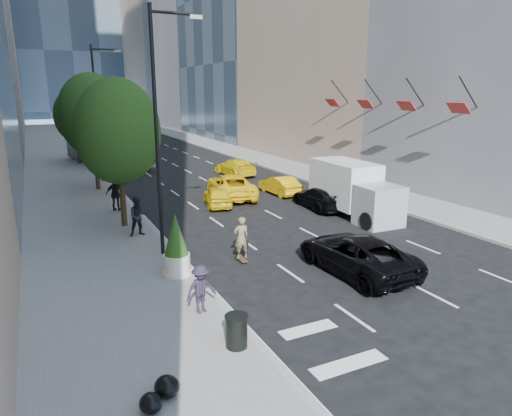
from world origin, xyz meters
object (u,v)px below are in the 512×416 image
trash_can (237,332)px  city_bus (107,147)px  planter_shrub (176,246)px  skateboarder (241,241)px  box_truck (353,189)px  black_sedan_mercedes (320,198)px  black_sedan_lincoln (356,254)px

trash_can → city_bus: bearing=87.0°
trash_can → planter_shrub: bearing=90.0°
planter_shrub → skateboarder: bearing=10.2°
box_truck → skateboarder: bearing=-154.2°
skateboarder → black_sedan_mercedes: skateboarder is taller
skateboarder → box_truck: (8.69, 3.87, 0.62)m
skateboarder → black_sedan_mercedes: bearing=-138.7°
city_bus → box_truck: (9.81, -24.59, -0.20)m
city_bus → planter_shrub: size_ratio=5.11×
black_sedan_lincoln → black_sedan_mercedes: size_ratio=1.20×
skateboarder → planter_shrub: 2.99m
trash_can → planter_shrub: planter_shrub is taller
planter_shrub → trash_can: bearing=-90.0°
black_sedan_mercedes → city_bus: size_ratio=0.37×
skateboarder → trash_can: skateboarder is taller
city_bus → trash_can: 34.70m
black_sedan_lincoln → planter_shrub: 6.98m
city_bus → planter_shrub: city_bus is taller
skateboarder → black_sedan_mercedes: size_ratio=0.40×
black_sedan_lincoln → box_truck: (5.12, 6.90, 0.77)m
black_sedan_lincoln → planter_shrub: size_ratio=2.24×
skateboarder → black_sedan_lincoln: bearing=143.8°
skateboarder → black_sedan_lincoln: 4.68m
planter_shrub → black_sedan_lincoln: bearing=-21.1°
black_sedan_mercedes → planter_shrub: planter_shrub is taller
box_truck → planter_shrub: 12.42m
planter_shrub → city_bus: bearing=86.4°
black_sedan_lincoln → box_truck: box_truck is taller
black_sedan_lincoln → city_bus: city_bus is taller
city_bus → planter_shrub: 29.04m
skateboarder → planter_shrub: planter_shrub is taller
box_truck → city_bus: bearing=113.5°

